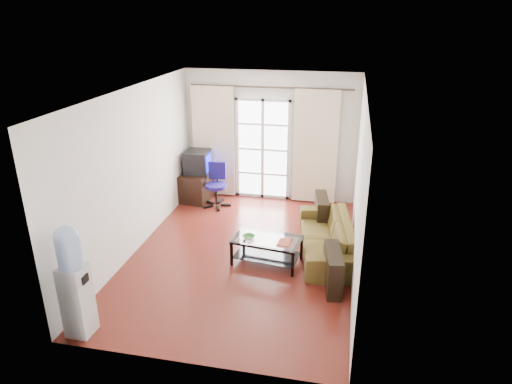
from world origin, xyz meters
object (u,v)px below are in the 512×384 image
task_chair (216,193)px  coffee_table (267,247)px  crt_tv (197,162)px  tv_stand (198,186)px  water_cooler (74,279)px  sofa (326,237)px

task_chair → coffee_table: bearing=-62.1°
coffee_table → crt_tv: crt_tv is taller
tv_stand → crt_tv: size_ratio=1.50×
tv_stand → crt_tv: (0.00, 0.02, 0.54)m
coffee_table → water_cooler: bearing=-132.3°
tv_stand → task_chair: task_chair is taller
tv_stand → water_cooler: bearing=-85.4°
task_chair → sofa: bearing=-40.3°
tv_stand → water_cooler: (-0.04, -4.50, 0.48)m
task_chair → water_cooler: (-0.53, -4.24, 0.52)m
sofa → crt_tv: size_ratio=3.94×
coffee_table → task_chair: task_chair is taller
crt_tv → water_cooler: (-0.04, -4.52, -0.05)m
sofa → tv_stand: tv_stand is taller
coffee_table → tv_stand: (-1.94, 2.32, 0.02)m
crt_tv → water_cooler: 4.52m
task_chair → water_cooler: bearing=-104.2°
sofa → tv_stand: size_ratio=2.62×
sofa → task_chair: size_ratio=2.38×
sofa → crt_tv: bearing=-131.3°
coffee_table → crt_tv: 3.10m
crt_tv → task_chair: (0.50, -0.28, -0.57)m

